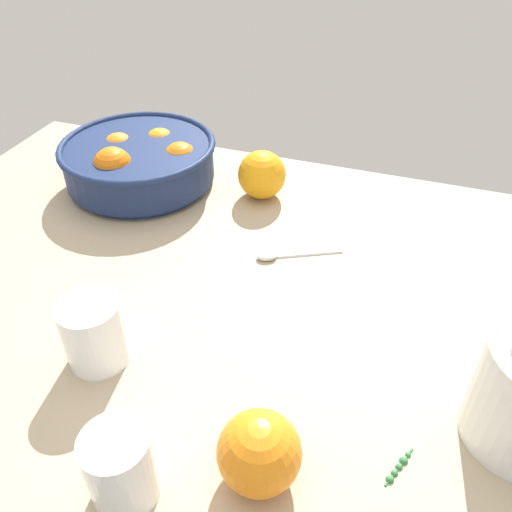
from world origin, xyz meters
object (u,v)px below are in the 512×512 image
Objects in this scene: fruit_bowl at (140,160)px; loose_orange_1 at (259,453)px; loose_orange_0 at (262,175)px; second_glass at (122,471)px; juice_glass at (95,336)px; spoon at (285,255)px.

fruit_bowl is 62.08cm from loose_orange_1.
second_glass is at bearing -85.11° from loose_orange_0.
loose_orange_0 is at bearing 80.70° from juice_glass.
spoon is (31.64, -12.98, -4.21)cm from fruit_bowl.
juice_glass is at bearing -68.60° from fruit_bowl.
fruit_bowl reaches higher than loose_orange_1.
second_glass is 57.00cm from loose_orange_0.
loose_orange_0 is (22.60, 2.90, -0.38)cm from fruit_bowl.
juice_glass is (15.60, -39.83, -0.66)cm from fruit_bowl.
loose_orange_0 is at bearing 7.32° from fruit_bowl.
fruit_bowl is 3.20× the size of second_glass.
loose_orange_1 is (39.28, -48.07, -0.46)cm from fruit_bowl.
fruit_bowl reaches higher than loose_orange_0.
juice_glass is 43.30cm from loose_orange_0.
loose_orange_1 is (16.68, -50.98, -0.08)cm from loose_orange_0.
loose_orange_0 is at bearing 94.89° from second_glass.
loose_orange_1 is at bearing 26.19° from second_glass.
loose_orange_0 reaches higher than loose_orange_1.
spoon is at bearing 84.16° from second_glass.
second_glass is 13.18cm from loose_orange_1.
fruit_bowl is 42.78cm from juice_glass.
fruit_bowl is 3.14× the size of juice_glass.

